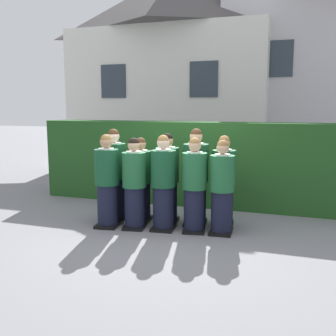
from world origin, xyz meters
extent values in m
plane|color=slate|center=(0.00, 0.00, 0.00)|extent=(60.00, 60.00, 0.00)
cylinder|color=black|center=(-1.01, -0.14, 0.38)|extent=(0.36, 0.36, 0.76)
cube|color=black|center=(-1.01, -0.14, 0.03)|extent=(0.44, 0.52, 0.05)
cylinder|color=#144728|center=(-1.01, -0.14, 1.07)|extent=(0.43, 0.43, 0.63)
cylinder|color=white|center=(-1.01, -0.14, 1.39)|extent=(0.27, 0.27, 0.03)
cube|color=gold|center=(-1.04, 0.06, 1.19)|extent=(0.04, 0.02, 0.28)
sphere|color=tan|center=(-1.01, -0.14, 1.51)|extent=(0.21, 0.21, 0.21)
sphere|color=olive|center=(-1.01, -0.14, 1.55)|extent=(0.20, 0.20, 0.20)
cube|color=white|center=(-1.04, 0.13, 0.98)|extent=(0.15, 0.03, 0.20)
cylinder|color=black|center=(-0.52, -0.06, 0.37)|extent=(0.35, 0.35, 0.73)
cube|color=black|center=(-0.52, -0.06, 0.03)|extent=(0.45, 0.52, 0.05)
cylinder|color=#1E5B33|center=(-0.52, -0.06, 1.04)|extent=(0.41, 0.41, 0.61)
cylinder|color=white|center=(-0.52, -0.06, 1.34)|extent=(0.26, 0.26, 0.03)
cube|color=navy|center=(-0.56, 0.13, 1.16)|extent=(0.04, 0.02, 0.27)
sphere|color=tan|center=(-0.52, -0.06, 1.46)|extent=(0.21, 0.21, 0.21)
sphere|color=black|center=(-0.52, -0.06, 1.50)|extent=(0.19, 0.19, 0.19)
cylinder|color=black|center=(-0.01, 0.03, 0.38)|extent=(0.36, 0.36, 0.76)
cube|color=black|center=(-0.01, 0.03, 0.03)|extent=(0.43, 0.51, 0.05)
cylinder|color=#144728|center=(-0.01, 0.03, 1.07)|extent=(0.43, 0.43, 0.63)
cylinder|color=white|center=(-0.01, 0.03, 1.39)|extent=(0.27, 0.27, 0.03)
cube|color=navy|center=(-0.03, 0.23, 1.20)|extent=(0.04, 0.02, 0.28)
sphere|color=beige|center=(-0.01, 0.03, 1.51)|extent=(0.21, 0.21, 0.21)
sphere|color=olive|center=(-0.01, 0.03, 1.55)|extent=(0.20, 0.20, 0.20)
cylinder|color=black|center=(0.52, 0.09, 0.37)|extent=(0.35, 0.35, 0.74)
cube|color=black|center=(0.52, 0.09, 0.03)|extent=(0.45, 0.52, 0.05)
cylinder|color=#1E5B33|center=(0.52, 0.09, 1.05)|extent=(0.42, 0.42, 0.61)
cylinder|color=white|center=(0.52, 0.09, 1.36)|extent=(0.26, 0.26, 0.03)
cube|color=#236038|center=(0.48, 0.29, 1.17)|extent=(0.04, 0.02, 0.27)
sphere|color=tan|center=(0.52, 0.09, 1.48)|extent=(0.21, 0.21, 0.21)
sphere|color=olive|center=(0.52, 0.09, 1.51)|extent=(0.19, 0.19, 0.19)
cylinder|color=black|center=(0.98, 0.13, 0.36)|extent=(0.35, 0.35, 0.73)
cube|color=black|center=(0.98, 0.13, 0.03)|extent=(0.39, 0.47, 0.05)
cylinder|color=#1E5B33|center=(0.98, 0.13, 1.03)|extent=(0.41, 0.41, 0.60)
cylinder|color=white|center=(0.98, 0.13, 1.33)|extent=(0.25, 0.25, 0.03)
cube|color=#236038|center=(0.97, 0.33, 1.15)|extent=(0.04, 0.01, 0.26)
sphere|color=tan|center=(0.98, 0.13, 1.45)|extent=(0.21, 0.21, 0.21)
sphere|color=olive|center=(0.98, 0.13, 1.48)|extent=(0.19, 0.19, 0.19)
cylinder|color=black|center=(-1.09, 0.29, 0.39)|extent=(0.38, 0.38, 0.79)
cube|color=black|center=(-1.09, 0.29, 0.03)|extent=(0.48, 0.56, 0.05)
cylinder|color=#144728|center=(-1.09, 0.29, 1.12)|extent=(0.45, 0.45, 0.65)
cylinder|color=white|center=(-1.09, 0.29, 1.45)|extent=(0.28, 0.28, 0.03)
cube|color=navy|center=(-1.13, 0.50, 1.25)|extent=(0.04, 0.02, 0.29)
sphere|color=beige|center=(-1.09, 0.29, 1.57)|extent=(0.22, 0.22, 0.22)
sphere|color=#472D19|center=(-1.09, 0.29, 1.61)|extent=(0.21, 0.21, 0.21)
cube|color=white|center=(-1.14, 0.57, 1.02)|extent=(0.15, 0.04, 0.20)
cylinder|color=black|center=(-0.59, 0.40, 0.36)|extent=(0.34, 0.34, 0.72)
cube|color=black|center=(-0.59, 0.40, 0.03)|extent=(0.41, 0.48, 0.05)
cylinder|color=#19512D|center=(-0.59, 0.40, 1.01)|extent=(0.41, 0.41, 0.59)
cylinder|color=white|center=(-0.59, 0.40, 1.32)|extent=(0.25, 0.25, 0.03)
cube|color=gold|center=(-0.61, 0.59, 1.13)|extent=(0.04, 0.02, 0.26)
sphere|color=tan|center=(-0.59, 0.40, 1.43)|extent=(0.20, 0.20, 0.20)
sphere|color=#472D19|center=(-0.59, 0.40, 1.47)|extent=(0.19, 0.19, 0.19)
cylinder|color=black|center=(-0.09, 0.46, 0.38)|extent=(0.36, 0.36, 0.76)
cube|color=black|center=(-0.09, 0.46, 0.03)|extent=(0.44, 0.52, 0.05)
cylinder|color=#19512D|center=(-0.09, 0.46, 1.07)|extent=(0.43, 0.43, 0.63)
cylinder|color=white|center=(-0.09, 0.46, 1.39)|extent=(0.27, 0.27, 0.03)
cube|color=navy|center=(-0.12, 0.66, 1.20)|extent=(0.04, 0.02, 0.28)
sphere|color=tan|center=(-0.09, 0.46, 1.51)|extent=(0.21, 0.21, 0.21)
sphere|color=black|center=(-0.09, 0.46, 1.55)|extent=(0.20, 0.20, 0.20)
cylinder|color=black|center=(0.43, 0.51, 0.40)|extent=(0.38, 0.38, 0.80)
cube|color=black|center=(0.43, 0.51, 0.03)|extent=(0.47, 0.55, 0.05)
cylinder|color=#144728|center=(0.43, 0.51, 1.13)|extent=(0.45, 0.45, 0.66)
cylinder|color=white|center=(0.43, 0.51, 1.47)|extent=(0.28, 0.28, 0.03)
cube|color=#236038|center=(0.40, 0.73, 1.26)|extent=(0.04, 0.02, 0.29)
sphere|color=tan|center=(0.43, 0.51, 1.59)|extent=(0.23, 0.23, 0.23)
sphere|color=#472D19|center=(0.43, 0.51, 1.63)|extent=(0.21, 0.21, 0.21)
cube|color=white|center=(0.39, 0.80, 1.03)|extent=(0.15, 0.03, 0.20)
cylinder|color=black|center=(0.92, 0.59, 0.37)|extent=(0.36, 0.36, 0.75)
cube|color=black|center=(0.92, 0.59, 0.03)|extent=(0.43, 0.51, 0.05)
cylinder|color=#19512D|center=(0.92, 0.59, 1.05)|extent=(0.42, 0.42, 0.62)
cylinder|color=white|center=(0.92, 0.59, 1.37)|extent=(0.26, 0.26, 0.03)
cube|color=gold|center=(0.89, 0.79, 1.18)|extent=(0.04, 0.02, 0.27)
sphere|color=tan|center=(0.92, 0.59, 1.49)|extent=(0.21, 0.21, 0.21)
sphere|color=olive|center=(0.92, 0.59, 1.52)|extent=(0.19, 0.19, 0.19)
cube|color=white|center=(0.89, 0.86, 0.96)|extent=(0.15, 0.03, 0.20)
cube|color=#214C1E|center=(0.00, 1.98, 0.90)|extent=(7.00, 0.70, 1.79)
cube|color=silver|center=(2.83, 8.90, 2.88)|extent=(6.66, 4.30, 5.76)
cube|color=#2D3842|center=(1.33, 6.73, 3.57)|extent=(0.90, 0.04, 1.10)
cube|color=silver|center=(-2.39, 7.93, 2.38)|extent=(6.93, 3.83, 4.77)
pyramid|color=#514C4C|center=(-2.39, 7.93, 5.81)|extent=(7.34, 4.06, 2.08)
cube|color=#2D3842|center=(-3.94, 6.00, 2.95)|extent=(0.90, 0.04, 1.10)
cube|color=#2D3842|center=(-0.83, 6.00, 2.95)|extent=(0.90, 0.04, 1.10)
camera|label=1|loc=(2.26, -6.29, 2.12)|focal=42.59mm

